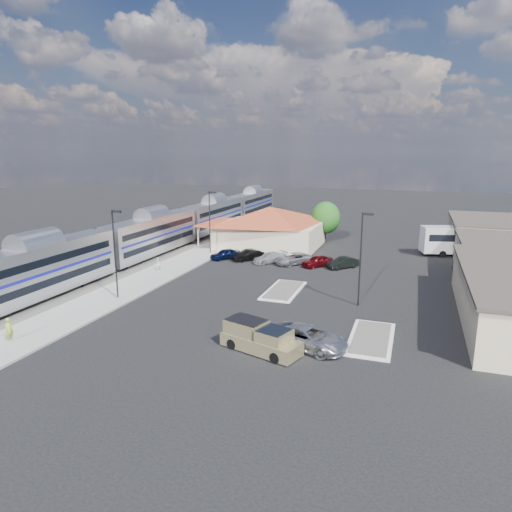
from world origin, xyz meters
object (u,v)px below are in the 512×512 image
(station_depot, at_px, (270,226))
(coach_bus, at_px, (469,239))
(pickup_truck, at_px, (261,338))
(suv, at_px, (308,337))

(station_depot, bearing_deg, coach_bus, 5.62)
(pickup_truck, relative_size, suv, 1.06)
(pickup_truck, distance_m, suv, 3.56)
(pickup_truck, relative_size, coach_bus, 0.49)
(pickup_truck, height_order, coach_bus, coach_bus)
(suv, distance_m, coach_bus, 40.67)
(station_depot, height_order, coach_bus, station_depot)
(pickup_truck, distance_m, coach_bus, 43.40)
(station_depot, height_order, pickup_truck, station_depot)
(station_depot, distance_m, suv, 38.01)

